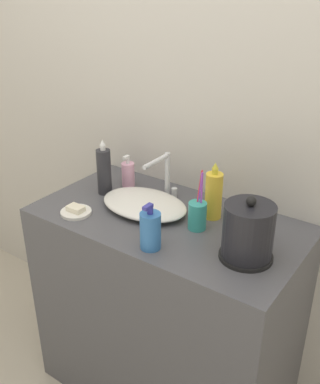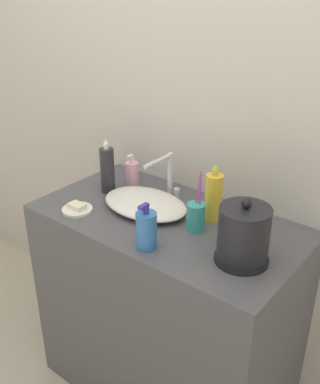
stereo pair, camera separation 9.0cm
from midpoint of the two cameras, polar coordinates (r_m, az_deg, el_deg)
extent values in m
cube|color=beige|center=(1.76, 8.50, 12.35)|extent=(6.00, 0.04, 2.60)
cube|color=#4C4C51|center=(1.94, 2.17, -14.80)|extent=(1.02, 0.55, 0.88)
ellipsoid|color=silver|center=(1.73, -0.41, -1.47)|extent=(0.36, 0.25, 0.05)
cylinder|color=silver|center=(1.82, 2.69, 2.21)|extent=(0.02, 0.02, 0.19)
cylinder|color=silver|center=(1.73, 1.24, 3.94)|extent=(0.02, 0.15, 0.02)
cylinder|color=silver|center=(1.83, 3.53, -0.15)|extent=(0.02, 0.02, 0.04)
cylinder|color=black|center=(1.48, 12.00, -8.32)|extent=(0.18, 0.18, 0.01)
cylinder|color=black|center=(1.43, 12.33, -5.39)|extent=(0.16, 0.16, 0.19)
sphere|color=black|center=(1.38, 12.76, -1.46)|extent=(0.03, 0.03, 0.03)
cylinder|color=teal|center=(1.60, 6.17, -3.18)|extent=(0.07, 0.07, 0.10)
cylinder|color=#B24CCC|center=(1.56, 6.74, -0.60)|extent=(0.02, 0.03, 0.18)
cylinder|color=#E5333F|center=(1.57, 6.41, -0.41)|extent=(0.02, 0.01, 0.18)
cylinder|color=#B24CCC|center=(1.57, 6.43, -0.56)|extent=(0.02, 0.01, 0.17)
cylinder|color=#EAA8C6|center=(1.92, -2.23, 2.31)|extent=(0.06, 0.06, 0.10)
cylinder|color=white|center=(1.90, -2.27, 4.07)|extent=(0.02, 0.02, 0.02)
cube|color=white|center=(1.89, -2.47, 4.49)|extent=(0.01, 0.03, 0.01)
cylinder|color=gold|center=(1.66, 8.37, -0.70)|extent=(0.06, 0.06, 0.18)
cylinder|color=gold|center=(1.61, 8.60, 2.42)|extent=(0.02, 0.02, 0.02)
cone|color=gold|center=(1.61, 8.65, 3.14)|extent=(0.03, 0.03, 0.02)
cylinder|color=#28282D|center=(1.85, -5.31, 2.71)|extent=(0.06, 0.06, 0.19)
cylinder|color=white|center=(1.81, -5.45, 5.74)|extent=(0.02, 0.02, 0.02)
cone|color=white|center=(1.81, -5.48, 6.40)|extent=(0.02, 0.02, 0.02)
cylinder|color=#3370B7|center=(1.48, 0.00, -4.94)|extent=(0.07, 0.07, 0.13)
cylinder|color=#333399|center=(1.44, 0.00, -2.33)|extent=(0.02, 0.02, 0.02)
cube|color=#333399|center=(1.43, -0.30, -1.88)|extent=(0.02, 0.04, 0.01)
cylinder|color=silver|center=(1.75, -9.02, -2.27)|extent=(0.12, 0.12, 0.01)
cube|color=#EFE5C6|center=(1.74, -9.06, -1.80)|extent=(0.06, 0.04, 0.02)
camera|label=1|loc=(0.04, -88.45, 0.76)|focal=42.00mm
camera|label=2|loc=(0.04, 91.55, -0.76)|focal=42.00mm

